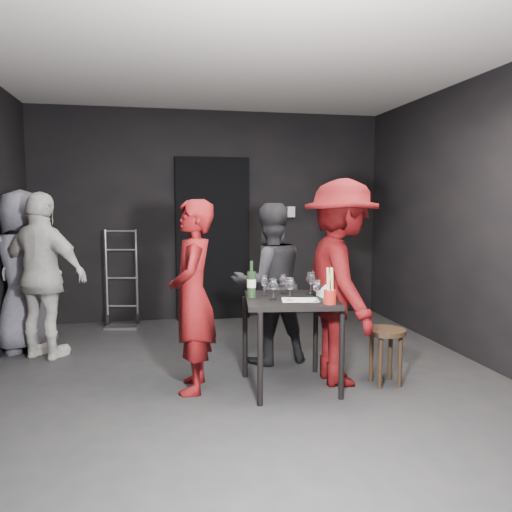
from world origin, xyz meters
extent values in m
cube|color=black|center=(0.00, 0.00, 0.00)|extent=(4.50, 5.00, 0.02)
cube|color=silver|center=(0.00, 0.00, 2.70)|extent=(4.50, 5.00, 0.02)
cube|color=black|center=(0.00, 2.50, 1.35)|extent=(4.50, 0.04, 2.70)
cube|color=black|center=(0.00, -2.50, 1.35)|extent=(4.50, 0.04, 2.70)
cube|color=black|center=(2.25, 0.00, 1.35)|extent=(0.04, 5.00, 2.70)
cube|color=black|center=(0.00, 2.44, 1.05)|extent=(0.95, 0.10, 2.10)
cube|color=#B7B7B2|center=(0.85, 2.45, 1.45)|extent=(0.12, 0.06, 0.12)
cube|color=#B7B7B2|center=(1.05, 2.45, 1.40)|extent=(0.10, 0.06, 0.14)
cylinder|color=#B2B2B7|center=(-1.33, 2.26, 0.60)|extent=(0.03, 0.03, 1.20)
cylinder|color=#B2B2B7|center=(-0.97, 2.26, 0.60)|extent=(0.03, 0.03, 1.20)
cube|color=#B2B2B7|center=(-1.15, 2.14, 0.01)|extent=(0.40, 0.22, 0.03)
cylinder|color=black|center=(-1.33, 2.29, 0.08)|extent=(0.04, 0.16, 0.16)
cylinder|color=black|center=(-0.97, 2.29, 0.08)|extent=(0.04, 0.16, 0.16)
cube|color=black|center=(0.33, -0.17, 0.73)|extent=(0.72, 0.72, 0.04)
cylinder|color=black|center=(0.01, -0.49, 0.35)|extent=(0.04, 0.04, 0.71)
cylinder|color=black|center=(0.65, -0.49, 0.35)|extent=(0.04, 0.04, 0.71)
cylinder|color=black|center=(0.01, 0.15, 0.35)|extent=(0.04, 0.04, 0.71)
cylinder|color=black|center=(0.65, 0.15, 0.35)|extent=(0.04, 0.04, 0.71)
cylinder|color=#382B20|center=(1.13, -0.25, 0.45)|extent=(0.32, 0.32, 0.04)
cylinder|color=#382B20|center=(1.22, -0.16, 0.21)|extent=(0.04, 0.04, 0.41)
cylinder|color=#382B20|center=(1.05, -0.16, 0.21)|extent=(0.04, 0.04, 0.41)
cylinder|color=#382B20|center=(1.05, -0.34, 0.21)|extent=(0.04, 0.04, 0.41)
cylinder|color=#382B20|center=(1.22, -0.34, 0.21)|extent=(0.04, 0.04, 0.41)
imported|color=maroon|center=(-0.45, -0.06, 0.79)|extent=(0.45, 0.62, 1.58)
imported|color=black|center=(0.31, 0.53, 0.76)|extent=(0.80, 0.52, 1.53)
imported|color=#480709|center=(0.78, -0.12, 0.97)|extent=(0.64, 1.28, 1.95)
imported|color=white|center=(-1.80, 1.08, 0.88)|extent=(1.14, 0.93, 1.76)
imported|color=slate|center=(-2.07, 1.39, 0.91)|extent=(1.00, 0.93, 1.82)
cube|color=white|center=(0.38, -0.29, 0.75)|extent=(0.32, 0.24, 0.00)
cylinder|color=black|center=(0.02, -0.10, 0.86)|extent=(0.07, 0.07, 0.21)
cylinder|color=black|center=(0.02, -0.10, 1.01)|extent=(0.03, 0.03, 0.09)
cylinder|color=white|center=(0.02, -0.10, 0.87)|extent=(0.07, 0.07, 0.07)
cylinder|color=maroon|center=(0.56, -0.48, 0.80)|extent=(0.10, 0.10, 0.11)
camera|label=1|loc=(-0.73, -4.01, 1.50)|focal=35.00mm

